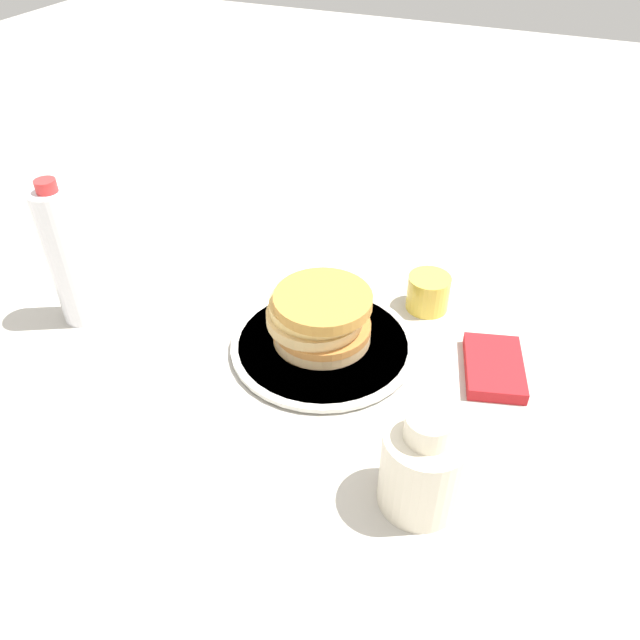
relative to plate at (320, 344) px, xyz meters
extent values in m
plane|color=#BCB7AD|center=(-0.02, 0.00, -0.01)|extent=(4.00, 4.00, 0.00)
cylinder|color=silver|center=(0.00, 0.00, 0.00)|extent=(0.26, 0.26, 0.01)
cylinder|color=silver|center=(0.00, 0.00, 0.00)|extent=(0.28, 0.28, 0.01)
cylinder|color=#E3AD67|center=(-0.01, 0.00, 0.01)|extent=(0.15, 0.15, 0.01)
cylinder|color=tan|center=(0.00, 0.01, 0.02)|extent=(0.15, 0.15, 0.02)
cylinder|color=#BF7938|center=(0.00, 0.00, 0.04)|extent=(0.15, 0.15, 0.01)
cylinder|color=#DCB573|center=(0.00, -0.01, 0.05)|extent=(0.15, 0.15, 0.02)
cylinder|color=#E1BB6B|center=(-0.01, -0.01, 0.07)|extent=(0.15, 0.15, 0.02)
cylinder|color=#C0883B|center=(0.00, 0.00, 0.09)|extent=(0.15, 0.15, 0.02)
cylinder|color=yellow|center=(-0.16, 0.12, 0.02)|extent=(0.07, 0.07, 0.06)
cylinder|color=beige|center=(0.21, 0.22, 0.05)|extent=(0.10, 0.10, 0.11)
cylinder|color=beige|center=(0.21, 0.22, 0.12)|extent=(0.05, 0.05, 0.03)
cylinder|color=white|center=(0.08, -0.39, 0.11)|extent=(0.06, 0.06, 0.23)
cylinder|color=red|center=(0.08, -0.39, 0.23)|extent=(0.03, 0.03, 0.02)
cube|color=red|center=(-0.05, 0.26, 0.00)|extent=(0.15, 0.11, 0.02)
camera|label=1|loc=(0.67, 0.28, 0.63)|focal=35.00mm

